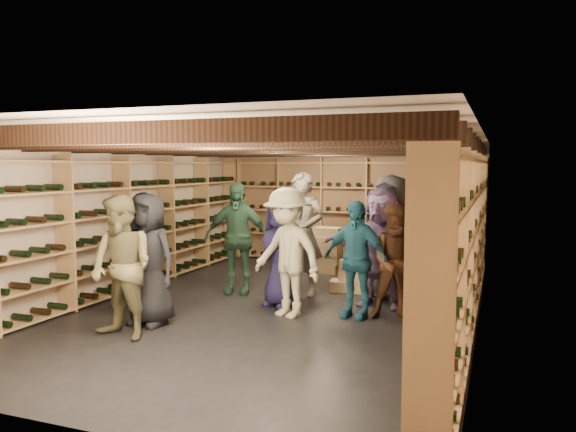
% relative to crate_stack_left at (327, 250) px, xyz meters
% --- Properties ---
extents(ground, '(8.00, 8.00, 0.00)m').
position_rel_crate_stack_left_xyz_m(ground, '(0.03, -2.66, -0.42)').
color(ground, black).
rests_on(ground, ground).
extents(walls, '(5.52, 8.02, 2.40)m').
position_rel_crate_stack_left_xyz_m(walls, '(0.03, -2.66, 0.78)').
color(walls, '#C3AE97').
rests_on(walls, ground).
extents(ceiling, '(5.50, 8.00, 0.01)m').
position_rel_crate_stack_left_xyz_m(ceiling, '(0.03, -2.66, 1.98)').
color(ceiling, beige).
rests_on(ceiling, walls).
extents(ceiling_joists, '(5.40, 7.12, 0.18)m').
position_rel_crate_stack_left_xyz_m(ceiling_joists, '(0.03, -2.66, 1.84)').
color(ceiling_joists, black).
rests_on(ceiling_joists, ground).
extents(wine_rack_left, '(0.32, 7.50, 2.15)m').
position_rel_crate_stack_left_xyz_m(wine_rack_left, '(-2.54, -2.66, 0.65)').
color(wine_rack_left, tan).
rests_on(wine_rack_left, ground).
extents(wine_rack_right, '(0.32, 7.50, 2.15)m').
position_rel_crate_stack_left_xyz_m(wine_rack_right, '(2.60, -2.66, 0.65)').
color(wine_rack_right, tan).
rests_on(wine_rack_right, ground).
extents(wine_rack_back, '(4.70, 0.30, 2.15)m').
position_rel_crate_stack_left_xyz_m(wine_rack_back, '(0.03, 1.17, 0.65)').
color(wine_rack_back, tan).
rests_on(wine_rack_back, ground).
extents(crate_stack_left, '(0.52, 0.36, 0.85)m').
position_rel_crate_stack_left_xyz_m(crate_stack_left, '(0.00, 0.00, 0.00)').
color(crate_stack_left, tan).
rests_on(crate_stack_left, ground).
extents(crate_stack_right, '(0.59, 0.49, 0.51)m').
position_rel_crate_stack_left_xyz_m(crate_stack_right, '(0.93, -1.36, -0.17)').
color(crate_stack_right, tan).
rests_on(crate_stack_right, ground).
extents(crate_loose, '(0.55, 0.41, 0.17)m').
position_rel_crate_stack_left_xyz_m(crate_loose, '(0.74, -1.36, -0.34)').
color(crate_loose, tan).
rests_on(crate_loose, ground).
extents(person_0, '(0.86, 0.61, 1.66)m').
position_rel_crate_stack_left_xyz_m(person_0, '(-1.10, -4.06, 0.40)').
color(person_0, black).
rests_on(person_0, ground).
extents(person_1, '(0.68, 0.55, 1.63)m').
position_rel_crate_stack_left_xyz_m(person_1, '(-1.70, -3.36, 0.39)').
color(person_1, black).
rests_on(person_1, ground).
extents(person_2, '(0.91, 0.76, 1.67)m').
position_rel_crate_stack_left_xyz_m(person_2, '(-1.05, -4.66, 0.41)').
color(person_2, brown).
rests_on(person_2, ground).
extents(person_3, '(1.26, 1.01, 1.71)m').
position_rel_crate_stack_left_xyz_m(person_3, '(0.39, -3.09, 0.43)').
color(person_3, beige).
rests_on(person_3, ground).
extents(person_4, '(0.97, 0.58, 1.55)m').
position_rel_crate_stack_left_xyz_m(person_4, '(1.24, -2.80, 0.35)').
color(person_4, '#1F5E79').
rests_on(person_4, ground).
extents(person_6, '(0.86, 0.72, 1.50)m').
position_rel_crate_stack_left_xyz_m(person_6, '(0.10, -2.62, 0.33)').
color(person_6, '#1B1840').
rests_on(person_6, ground).
extents(person_7, '(0.72, 0.50, 1.90)m').
position_rel_crate_stack_left_xyz_m(person_7, '(0.16, -1.83, 0.52)').
color(person_7, gray).
rests_on(person_7, ground).
extents(person_8, '(0.85, 0.74, 1.51)m').
position_rel_crate_stack_left_xyz_m(person_8, '(1.78, -2.72, 0.33)').
color(person_8, '#422716').
rests_on(person_8, ground).
extents(person_10, '(1.09, 0.63, 1.74)m').
position_rel_crate_stack_left_xyz_m(person_10, '(-0.84, -2.10, 0.45)').
color(person_10, '#264932').
rests_on(person_10, ground).
extents(person_11, '(1.64, 0.71, 1.72)m').
position_rel_crate_stack_left_xyz_m(person_11, '(1.44, -2.16, 0.43)').
color(person_11, '#81649B').
rests_on(person_11, ground).
extents(person_12, '(1.04, 0.82, 1.87)m').
position_rel_crate_stack_left_xyz_m(person_12, '(1.48, -1.61, 0.51)').
color(person_12, '#38393E').
rests_on(person_12, ground).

